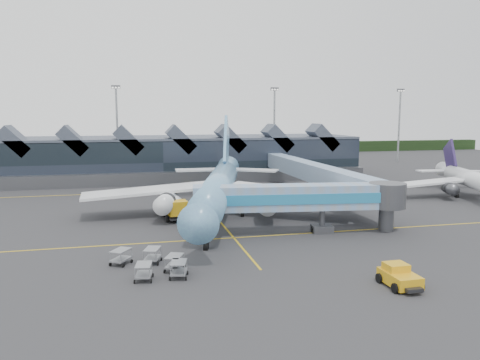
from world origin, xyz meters
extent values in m
plane|color=#2C2C2E|center=(0.00, 0.00, 0.00)|extent=(260.00, 260.00, 0.00)
cube|color=gold|center=(0.00, -8.00, 0.01)|extent=(120.00, 0.25, 0.01)
cube|color=gold|center=(0.00, 28.00, 0.01)|extent=(120.00, 0.25, 0.01)
cube|color=gold|center=(0.00, 10.00, 0.01)|extent=(0.25, 60.00, 0.01)
cube|color=black|center=(0.00, 110.00, 2.00)|extent=(260.00, 4.00, 4.00)
cube|color=black|center=(-5.00, 48.00, 4.50)|extent=(90.00, 20.00, 9.00)
cube|color=#454D5C|center=(-5.00, 48.00, 9.20)|extent=(90.00, 20.00, 0.60)
cube|color=#4E4F55|center=(-5.00, 37.00, 1.30)|extent=(90.00, 2.50, 2.60)
cube|color=#454D5C|center=(-34.00, 41.00, 9.30)|extent=(6.43, 6.00, 6.43)
cube|color=#454D5C|center=(-23.00, 41.00, 9.30)|extent=(6.43, 6.00, 6.43)
cube|color=#454D5C|center=(-12.00, 41.00, 9.30)|extent=(6.43, 6.00, 6.43)
cube|color=#454D5C|center=(-1.00, 41.00, 9.30)|extent=(6.43, 6.00, 6.43)
cube|color=#454D5C|center=(10.00, 41.00, 9.30)|extent=(6.43, 6.00, 6.43)
cube|color=#454D5C|center=(21.00, 41.00, 9.30)|extent=(6.43, 6.00, 6.43)
cube|color=#454D5C|center=(32.00, 41.00, 9.30)|extent=(6.43, 6.00, 6.43)
cylinder|color=gray|center=(-15.00, 72.00, 11.00)|extent=(0.56, 0.56, 22.00)
cube|color=#4E4F55|center=(-15.00, 72.00, 22.00)|extent=(2.40, 0.50, 0.90)
cylinder|color=gray|center=(30.00, 72.00, 11.00)|extent=(0.56, 0.56, 22.00)
cube|color=#4E4F55|center=(30.00, 72.00, 22.00)|extent=(2.40, 0.50, 0.90)
cylinder|color=gray|center=(70.00, 70.00, 11.00)|extent=(0.56, 0.56, 22.00)
cube|color=#4E4F55|center=(70.00, 70.00, 22.00)|extent=(2.40, 0.50, 0.90)
cylinder|color=#6191C5|center=(0.16, 3.02, 4.37)|extent=(12.62, 32.76, 4.05)
cone|color=#6191C5|center=(-4.95, -15.53, 4.37)|extent=(5.40, 6.51, 4.05)
cube|color=black|center=(-5.13, -16.21, 5.22)|extent=(1.57, 0.73, 0.48)
cone|color=#6191C5|center=(5.50, 22.48, 4.68)|extent=(5.90, 8.32, 4.05)
cube|color=white|center=(-9.48, 7.09, 3.66)|extent=(18.69, 6.94, 1.34)
cube|color=white|center=(10.52, 1.59, 3.66)|extent=(18.75, 15.23, 1.34)
cylinder|color=white|center=(-7.13, 2.59, 2.65)|extent=(3.92, 6.10, 2.51)
cylinder|color=white|center=(6.20, -1.07, 2.65)|extent=(3.92, 6.10, 2.51)
cube|color=#6191C5|center=(5.01, 20.67, 8.91)|extent=(3.21, 10.13, 11.17)
cube|color=white|center=(0.32, 22.45, 4.68)|extent=(8.52, 3.49, 0.27)
cube|color=white|center=(9.95, 19.80, 4.68)|extent=(8.97, 7.01, 0.27)
cylinder|color=#4E4F55|center=(-3.95, -11.91, 1.17)|extent=(0.30, 0.30, 2.35)
cylinder|color=#4E4F55|center=(-2.79, 5.29, 1.17)|extent=(0.30, 0.30, 2.35)
cylinder|color=#4E4F55|center=(3.85, 3.47, 1.17)|extent=(0.30, 0.30, 2.35)
cylinder|color=black|center=(-3.95, -11.91, 0.42)|extent=(0.86, 1.58, 1.50)
cylinder|color=white|center=(46.58, 8.03, 3.23)|extent=(8.88, 20.93, 2.99)
cone|color=white|center=(50.27, 20.36, 3.45)|extent=(4.24, 5.45, 2.99)
cube|color=white|center=(40.14, 10.96, 2.71)|extent=(12.54, 4.18, 1.00)
cylinder|color=#4E4F55|center=(41.67, 7.94, 1.96)|extent=(2.81, 3.97, 1.86)
cube|color=#261849|center=(49.93, 19.22, 6.22)|extent=(2.36, 6.57, 7.30)
cube|color=white|center=(46.78, 20.47, 3.45)|extent=(5.80, 2.36, 0.25)
cube|color=white|center=(53.24, 18.54, 3.45)|extent=(5.98, 4.71, 0.25)
cylinder|color=#4E4F55|center=(44.40, 9.62, 0.87)|extent=(0.28, 0.28, 1.73)
cube|color=#7A9FCC|center=(8.16, -7.64, 4.55)|extent=(21.04, 5.57, 3.02)
cube|color=teal|center=(7.97, -9.24, 4.55)|extent=(20.69, 2.60, 1.25)
cube|color=#7A9FCC|center=(-3.21, -6.28, 4.55)|extent=(3.08, 3.63, 3.12)
cylinder|color=#4E4F55|center=(11.26, -8.01, 2.28)|extent=(0.73, 0.73, 4.55)
cube|color=#4E4F55|center=(11.26, -8.01, 0.47)|extent=(2.73, 2.36, 0.94)
cylinder|color=black|center=(10.23, -7.88, 0.36)|extent=(0.52, 0.98, 0.94)
cylinder|color=black|center=(12.29, -8.13, 0.36)|extent=(0.52, 0.98, 0.94)
cylinder|color=#4E4F55|center=(19.53, -8.99, 4.55)|extent=(4.58, 4.58, 3.12)
cylinder|color=#4E4F55|center=(19.53, -8.99, 2.28)|extent=(1.87, 1.87, 4.55)
cube|color=black|center=(-6.05, 5.20, 0.77)|extent=(3.45, 9.47, 0.51)
cube|color=gold|center=(-5.67, 1.72, 1.85)|extent=(2.70, 2.52, 2.26)
cube|color=black|center=(-5.58, 0.90, 2.37)|extent=(2.27, 0.40, 1.03)
cylinder|color=silver|center=(-6.18, 6.43, 2.16)|extent=(2.99, 6.19, 2.37)
sphere|color=silver|center=(-6.50, 9.39, 2.16)|extent=(2.26, 2.26, 2.26)
sphere|color=silver|center=(-5.86, 3.46, 2.16)|extent=(2.26, 2.26, 2.26)
cylinder|color=black|center=(-7.00, 1.99, 0.51)|extent=(0.47, 1.06, 1.03)
cylinder|color=black|center=(-4.44, 2.27, 0.51)|extent=(0.47, 1.06, 1.03)
cylinder|color=black|center=(-7.38, 5.57, 0.51)|extent=(0.47, 1.06, 1.03)
cylinder|color=black|center=(-4.82, 5.85, 0.51)|extent=(0.47, 1.06, 1.03)
cylinder|color=black|center=(-7.66, 8.13, 0.51)|extent=(0.47, 1.06, 1.03)
cylinder|color=black|center=(-5.10, 8.41, 0.51)|extent=(0.47, 1.06, 1.03)
cube|color=gold|center=(10.38, -26.80, 0.72)|extent=(2.32, 3.75, 1.03)
cube|color=gold|center=(10.37, -26.18, 1.50)|extent=(1.88, 1.68, 0.72)
cube|color=black|center=(10.41, -28.76, 0.47)|extent=(1.46, 0.85, 0.31)
cylinder|color=black|center=(9.21, -28.05, 0.41)|extent=(0.32, 0.83, 0.83)
cylinder|color=black|center=(11.59, -28.02, 0.41)|extent=(0.32, 0.83, 0.83)
cylinder|color=black|center=(9.18, -25.57, 0.41)|extent=(0.32, 0.83, 0.83)
cylinder|color=black|center=(11.55, -25.54, 0.41)|extent=(0.32, 0.83, 0.83)
cube|color=gray|center=(-9.91, -15.43, 0.53)|extent=(1.91, 2.42, 0.14)
cube|color=gray|center=(-9.91, -15.43, 1.44)|extent=(1.91, 2.42, 0.08)
cylinder|color=black|center=(-8.99, -14.91, 0.17)|extent=(0.21, 0.36, 0.35)
cube|color=gray|center=(-7.99, -18.32, 0.53)|extent=(2.06, 2.47, 0.14)
cube|color=gray|center=(-7.99, -18.32, 1.44)|extent=(2.06, 2.47, 0.08)
cylinder|color=black|center=(-7.03, -17.90, 0.17)|extent=(0.24, 0.36, 0.35)
cube|color=gray|center=(-12.94, -15.20, 0.53)|extent=(2.25, 2.51, 0.14)
cube|color=gray|center=(-12.94, -15.20, 1.44)|extent=(2.25, 2.51, 0.08)
cylinder|color=black|center=(-11.92, -14.92, 0.17)|extent=(0.28, 0.36, 0.35)
cube|color=gray|center=(-10.89, -20.24, 0.53)|extent=(1.64, 2.29, 0.14)
cube|color=gray|center=(-10.89, -20.24, 1.44)|extent=(1.64, 2.29, 0.08)
cylinder|color=black|center=(-10.06, -19.58, 0.17)|extent=(0.17, 0.36, 0.35)
cube|color=gray|center=(-7.78, -20.24, 0.53)|extent=(1.76, 2.35, 0.14)
cube|color=gray|center=(-7.78, -20.24, 1.44)|extent=(1.76, 2.35, 0.08)
cylinder|color=black|center=(-6.92, -19.64, 0.17)|extent=(0.19, 0.36, 0.35)
camera|label=1|loc=(-11.70, -61.02, 14.61)|focal=35.00mm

